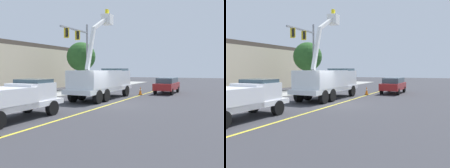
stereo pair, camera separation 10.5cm
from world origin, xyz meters
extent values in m
plane|color=#38383D|center=(0.00, 0.00, 0.00)|extent=(120.00, 120.00, 0.00)
cube|color=#9E9E99|center=(0.64, 8.07, 0.06)|extent=(60.10, 8.35, 0.12)
cube|color=yellow|center=(0.00, 0.00, 0.00)|extent=(49.86, 4.13, 0.01)
cube|color=silver|center=(2.71, 1.89, 0.90)|extent=(8.37, 3.14, 0.36)
cube|color=silver|center=(5.32, 1.68, 1.67)|extent=(2.80, 2.55, 1.60)
cube|color=#384C56|center=(5.52, 1.67, 2.37)|extent=(1.96, 2.24, 0.64)
cube|color=silver|center=(1.72, 1.97, 1.62)|extent=(5.43, 2.91, 1.80)
cube|color=white|center=(0.83, 2.05, 4.27)|extent=(1.43, 0.36, 3.49)
cube|color=white|center=(2.68, 1.95, 6.62)|extent=(2.69, 0.44, 1.57)
cube|color=white|center=(3.96, 1.87, 7.13)|extent=(0.90, 0.90, 0.90)
cube|color=yellow|center=(3.96, 1.87, 7.73)|extent=(0.36, 0.24, 0.60)
cylinder|color=black|center=(5.66, 2.79, 0.52)|extent=(1.06, 0.42, 1.04)
cylinder|color=black|center=(5.48, 0.54, 0.52)|extent=(1.06, 0.42, 1.04)
cylinder|color=black|center=(1.32, 3.13, 0.52)|extent=(1.06, 0.42, 1.04)
cylinder|color=black|center=(1.14, 0.89, 0.52)|extent=(1.06, 0.42, 1.04)
cylinder|color=black|center=(0.02, 3.24, 0.52)|extent=(1.06, 0.42, 1.04)
cylinder|color=black|center=(-0.16, 0.99, 0.52)|extent=(1.06, 0.42, 1.04)
cube|color=white|center=(-6.98, 2.66, 0.75)|extent=(5.75, 2.54, 0.30)
cube|color=white|center=(-5.75, 2.57, 1.30)|extent=(2.16, 2.09, 1.10)
cube|color=#384C56|center=(-5.55, 2.55, 1.78)|extent=(1.48, 1.87, 0.56)
cylinder|color=black|center=(-5.06, 3.46, 0.42)|extent=(0.86, 0.37, 0.84)
cylinder|color=black|center=(-5.21, 1.57, 0.42)|extent=(0.86, 0.37, 0.84)
cube|color=maroon|center=(9.73, -2.79, 0.79)|extent=(4.94, 2.27, 0.70)
cube|color=#384C56|center=(9.88, -2.80, 1.39)|extent=(3.58, 1.94, 0.60)
cylinder|color=black|center=(8.03, -3.51, 0.34)|extent=(0.70, 0.29, 0.68)
cylinder|color=black|center=(8.17, -1.81, 0.34)|extent=(0.70, 0.29, 0.68)
cylinder|color=black|center=(11.29, -3.77, 0.34)|extent=(0.70, 0.29, 0.68)
cylinder|color=black|center=(11.42, -2.07, 0.34)|extent=(0.70, 0.29, 0.68)
cube|color=black|center=(7.05, -0.51, 0.02)|extent=(0.40, 0.40, 0.04)
cone|color=orange|center=(7.05, -0.51, 0.45)|extent=(0.32, 0.32, 0.82)
cylinder|color=white|center=(7.05, -0.51, 0.53)|extent=(0.20, 0.20, 0.08)
cylinder|color=gray|center=(8.92, 6.40, 3.92)|extent=(0.22, 0.22, 7.84)
cube|color=gray|center=(6.40, 6.61, 6.88)|extent=(5.05, 0.56, 0.16)
cube|color=gold|center=(6.91, 6.57, 6.33)|extent=(0.16, 0.57, 1.00)
cube|color=black|center=(6.90, 6.47, 6.33)|extent=(0.22, 0.33, 0.84)
cube|color=gold|center=(4.89, 6.73, 6.33)|extent=(0.16, 0.57, 1.00)
cube|color=black|center=(4.88, 6.63, 6.33)|extent=(0.22, 0.33, 0.84)
cylinder|color=brown|center=(10.44, 8.00, 1.47)|extent=(0.32, 0.32, 2.93)
sphere|color=#285623|center=(10.44, 8.00, 4.20)|extent=(3.62, 3.62, 3.62)
camera|label=1|loc=(-16.76, -6.44, 2.62)|focal=38.74mm
camera|label=2|loc=(-16.72, -6.53, 2.62)|focal=38.74mm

